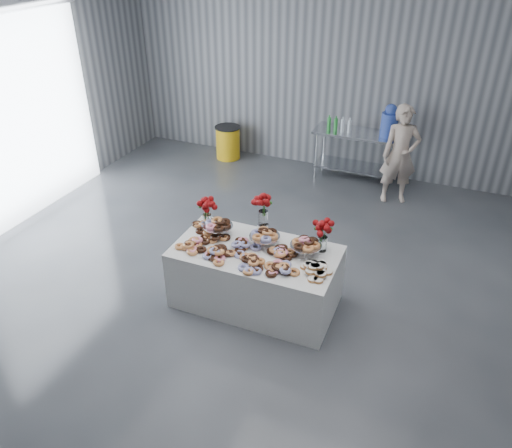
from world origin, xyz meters
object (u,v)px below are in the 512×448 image
at_px(person, 400,155).
at_px(trash_barrel, 228,142).
at_px(display_table, 256,277).
at_px(prep_table, 356,147).
at_px(water_jug, 389,122).

distance_m(person, trash_barrel, 3.39).
relative_size(display_table, prep_table, 1.27).
bearing_deg(water_jug, prep_table, 180.00).
relative_size(display_table, trash_barrel, 2.97).
height_order(display_table, water_jug, water_jug).
height_order(display_table, trash_barrel, display_table).
xyz_separation_m(water_jug, trash_barrel, (-3.01, 0.00, -0.83)).
bearing_deg(prep_table, water_jug, -0.00).
bearing_deg(water_jug, trash_barrel, 180.00).
relative_size(water_jug, person, 0.34).
distance_m(prep_table, water_jug, 0.73).
bearing_deg(person, display_table, -129.02).
distance_m(display_table, trash_barrel, 4.44).
bearing_deg(prep_table, display_table, -94.28).
distance_m(prep_table, trash_barrel, 2.53).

